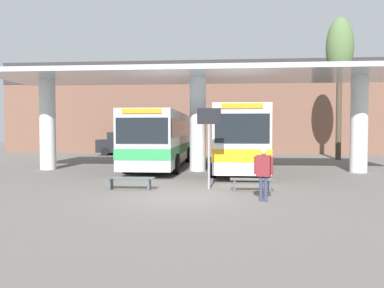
{
  "coord_description": "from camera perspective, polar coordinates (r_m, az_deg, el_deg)",
  "views": [
    {
      "loc": [
        1.44,
        -12.23,
        2.26
      ],
      "look_at": [
        0.0,
        4.38,
        1.6
      ],
      "focal_mm": 35.0,
      "sensor_mm": 36.0,
      "label": 1
    }
  ],
  "objects": [
    {
      "name": "ground_plane",
      "position": [
        12.52,
        -1.75,
        -8.14
      ],
      "size": [
        100.0,
        100.0,
        0.0
      ],
      "primitive_type": "plane",
      "color": "#605B56"
    },
    {
      "name": "townhouse_backdrop",
      "position": [
        35.22,
        2.62,
        6.83
      ],
      "size": [
        40.0,
        0.58,
        8.68
      ],
      "color": "brown",
      "rests_on": "ground_plane"
    },
    {
      "name": "station_canopy",
      "position": [
        20.36,
        0.88,
        8.44
      ],
      "size": [
        21.88,
        5.86,
        5.28
      ],
      "color": "silver",
      "rests_on": "ground_plane"
    },
    {
      "name": "transit_bus_left_bay",
      "position": [
        22.57,
        -4.57,
        1.09
      ],
      "size": [
        2.94,
        11.89,
        3.21
      ],
      "rotation": [
        0.0,
        0.0,
        3.15
      ],
      "color": "silver",
      "rests_on": "ground_plane"
    },
    {
      "name": "transit_bus_center_bay",
      "position": [
        20.73,
        6.93,
        1.17
      ],
      "size": [
        2.76,
        10.33,
        3.37
      ],
      "rotation": [
        0.0,
        0.0,
        3.14
      ],
      "color": "white",
      "rests_on": "ground_plane"
    },
    {
      "name": "waiting_bench_near_pillar",
      "position": [
        14.23,
        -9.43,
        -5.49
      ],
      "size": [
        1.83,
        0.44,
        0.46
      ],
      "color": "#4C5156",
      "rests_on": "ground_plane"
    },
    {
      "name": "waiting_bench_mid_platform",
      "position": [
        13.83,
        9.12,
        -5.75
      ],
      "size": [
        1.58,
        0.44,
        0.46
      ],
      "color": "#4C5156",
      "rests_on": "ground_plane"
    },
    {
      "name": "info_sign_platform",
      "position": [
        14.05,
        2.6,
        1.9
      ],
      "size": [
        0.9,
        0.09,
        3.05
      ],
      "color": "gray",
      "rests_on": "ground_plane"
    },
    {
      "name": "pedestrian_waiting",
      "position": [
        11.91,
        10.84,
        -3.88
      ],
      "size": [
        0.6,
        0.35,
        1.63
      ],
      "rotation": [
        0.0,
        0.0,
        -0.3
      ],
      "color": "#333856",
      "rests_on": "ground_plane"
    },
    {
      "name": "poplar_tree_behind_left",
      "position": [
        30.09,
        21.59,
        13.0
      ],
      "size": [
        1.95,
        1.95,
        10.39
      ],
      "color": "#473A2B",
      "rests_on": "ground_plane"
    },
    {
      "name": "parked_car_street",
      "position": [
        33.23,
        -10.39,
        0.02
      ],
      "size": [
        4.45,
        2.04,
        2.0
      ],
      "rotation": [
        0.0,
        0.0,
        -0.01
      ],
      "color": "black",
      "rests_on": "ground_plane"
    }
  ]
}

